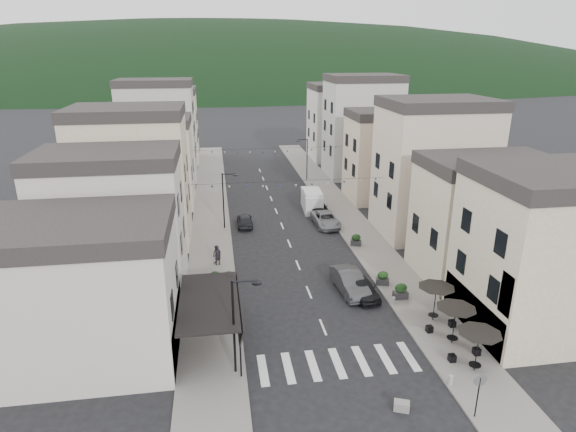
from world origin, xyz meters
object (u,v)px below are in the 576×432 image
parked_car_d (318,207)px  parked_car_c (326,219)px  delivery_van (312,200)px  parked_car_e (245,220)px  pedestrian_a (218,255)px  parked_car_b (350,282)px  pedestrian_b (217,255)px  parked_car_a (362,288)px

parked_car_d → parked_car_c: bearing=-93.0°
parked_car_d → delivery_van: (-0.41, 1.45, 0.47)m
parked_car_c → parked_car_e: bearing=170.0°
parked_car_c → pedestrian_a: 14.23m
delivery_van → parked_car_b: bearing=-89.1°
delivery_van → parked_car_d: bearing=-70.5°
parked_car_d → pedestrian_a: size_ratio=2.92×
pedestrian_b → pedestrian_a: bearing=35.1°
parked_car_e → delivery_van: size_ratio=0.75×
parked_car_a → parked_car_b: 1.13m
parked_car_c → delivery_van: 5.54m
parked_car_b → parked_car_e: size_ratio=1.29×
delivery_van → pedestrian_a: bearing=-124.7°
parked_car_c → pedestrian_b: size_ratio=2.94×
parked_car_a → parked_car_b: bearing=123.0°
delivery_van → parked_car_a: bearing=-87.1°
delivery_van → pedestrian_b: (-11.14, -13.89, -0.21)m
parked_car_a → pedestrian_a: size_ratio=2.47×
parked_car_a → pedestrian_b: 12.97m
parked_car_a → parked_car_b: parked_car_b is taller
parked_car_e → delivery_van: delivery_van is taller
parked_car_b → pedestrian_a: pedestrian_a is taller
pedestrian_a → parked_car_c: bearing=5.5°
parked_car_d → pedestrian_b: size_ratio=2.88×
parked_car_e → parked_car_b: bearing=114.8°
delivery_van → pedestrian_b: bearing=-124.9°
parked_car_b → pedestrian_b: size_ratio=2.90×
pedestrian_a → pedestrian_b: pedestrian_b is taller
parked_car_e → pedestrian_a: 9.99m
pedestrian_b → parked_car_d: bearing=90.2°
parked_car_b → parked_car_d: parked_car_b is taller
parked_car_c → parked_car_d: size_ratio=1.02×
parked_car_c → parked_car_e: 8.61m
delivery_van → pedestrian_b: size_ratio=3.00×
delivery_van → pedestrian_a: delivery_van is taller
parked_car_c → pedestrian_a: size_ratio=2.97×
parked_car_e → parked_car_d: bearing=-160.5°
parked_car_c → delivery_van: bearing=91.9°
parked_car_a → parked_car_d: 19.63m
parked_car_e → delivery_van: bearing=-151.1°
parked_car_e → pedestrian_b: pedestrian_b is taller
parked_car_b → parked_car_d: 18.80m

